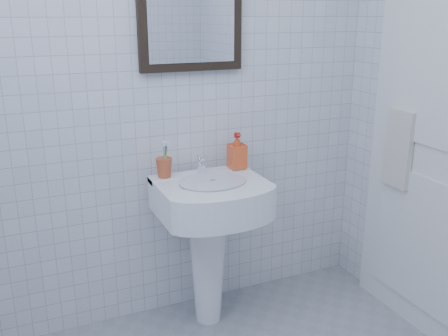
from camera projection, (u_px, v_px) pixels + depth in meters
name	position (u px, v px, depth m)	size (l,w,h in m)	color
wall_back	(161.00, 70.00, 2.31)	(2.20, 0.02, 2.50)	silver
washbasin	(209.00, 227.00, 2.39)	(0.50, 0.37, 0.77)	white
faucet	(201.00, 165.00, 2.39)	(0.04, 0.09, 0.10)	white
toothbrush_cup	(164.00, 168.00, 2.33)	(0.08, 0.08, 0.09)	#B44C28
soap_dispenser	(237.00, 151.00, 2.46)	(0.08, 0.08, 0.18)	red
wall_mirror	(191.00, 2.00, 2.26)	(0.50, 0.04, 0.62)	black
bathroom_door	(438.00, 130.00, 2.23)	(0.04, 0.80, 2.00)	white
towel_ring	(406.00, 112.00, 2.37)	(0.18, 0.18, 0.01)	white
hand_towel	(399.00, 149.00, 2.42)	(0.03, 0.16, 0.38)	silver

